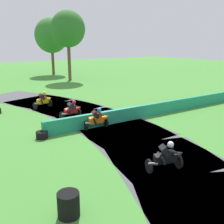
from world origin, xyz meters
TOP-DOWN VIEW (x-y plane):
  - ground_plane at (0.00, 0.00)m, footprint 120.00×120.00m
  - track_asphalt at (-1.14, 0.02)m, footprint 9.54×31.42m
  - safety_barrier at (5.17, -0.10)m, footprint 19.36×0.66m
  - motorcycle_lead_black at (-1.56, -6.74)m, footprint 1.70×1.10m
  - motorcycle_chase_orange at (-1.14, -0.42)m, footprint 1.70×0.85m
  - motorcycle_trailing_red at (-1.46, 2.56)m, footprint 1.69×0.96m
  - motorcycle_fourth_yellow at (-2.11, 6.59)m, footprint 1.70×1.01m
  - tire_stack_near at (-6.21, -7.14)m, footprint 0.70×0.70m
  - tire_stack_mid_a at (-4.60, -0.09)m, footprint 0.67×0.67m
  - tree_far_left at (7.09, 27.61)m, footprint 5.28×5.28m
  - tree_far_right at (6.45, 19.88)m, footprint 4.63×4.63m

SIDE VIEW (x-z plane):
  - ground_plane at x=0.00m, z-range 0.00..0.00m
  - track_asphalt at x=-1.14m, z-range 0.00..0.01m
  - tire_stack_mid_a at x=-4.60m, z-range 0.00..0.40m
  - tire_stack_near at x=-6.21m, z-range 0.00..0.80m
  - safety_barrier at x=5.17m, z-range 0.00..0.90m
  - motorcycle_trailing_red at x=-1.46m, z-range -0.08..1.35m
  - motorcycle_lead_black at x=-1.56m, z-range -0.06..1.37m
  - motorcycle_chase_orange at x=-1.14m, z-range -0.06..1.37m
  - motorcycle_fourth_yellow at x=-2.11m, z-range -0.05..1.37m
  - tree_far_left at x=7.09m, z-range 1.72..10.76m
  - tree_far_right at x=6.45m, z-range 2.22..11.60m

